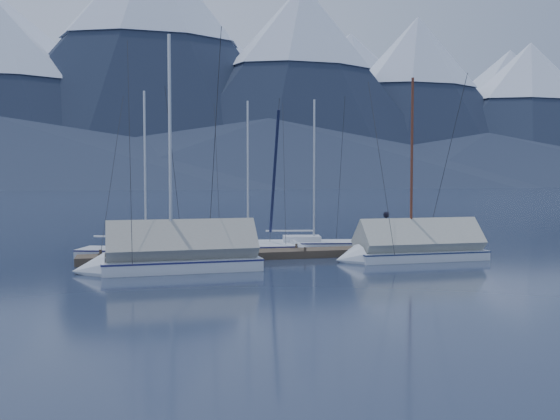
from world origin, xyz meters
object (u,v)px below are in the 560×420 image
object	(u,v)px
sailboat_covered_far	(167,258)
sailboat_covered_near	(408,250)
sailboat_open_right	(322,246)
person	(387,229)
sailboat_open_left	(155,254)
sailboat_open_mid	(257,250)

from	to	relation	value
sailboat_covered_far	sailboat_covered_near	bearing A→B (deg)	2.07
sailboat_open_right	person	xyz separation A→B (m)	(2.59, -2.18, 1.03)
sailboat_open_left	sailboat_covered_far	world-z (taller)	sailboat_covered_far
sailboat_open_left	sailboat_covered_far	bearing A→B (deg)	-86.85
sailboat_covered_far	person	xyz separation A→B (m)	(10.93, 3.20, 0.68)
sailboat_open_left	sailboat_covered_near	size ratio (longest dim) A/B	0.94
sailboat_covered_near	person	xyz separation A→B (m)	(0.28, 2.82, 0.73)
sailboat_open_right	person	bearing A→B (deg)	-40.17
sailboat_covered_near	sailboat_open_left	bearing A→B (deg)	160.28
sailboat_open_left	person	xyz separation A→B (m)	(11.17, -1.08, 1.03)
sailboat_open_mid	sailboat_covered_near	distance (m)	7.36
sailboat_covered_near	person	world-z (taller)	sailboat_covered_near
sailboat_open_right	person	distance (m)	3.54
sailboat_covered_near	person	distance (m)	2.92
sailboat_open_left	sailboat_open_mid	xyz separation A→B (m)	(4.91, 0.38, -0.00)
sailboat_covered_far	person	world-z (taller)	sailboat_covered_far
sailboat_open_mid	sailboat_open_right	size ratio (longest dim) A/B	0.96
sailboat_open_right	sailboat_covered_near	size ratio (longest dim) A/B	0.94
sailboat_covered_near	person	size ratio (longest dim) A/B	5.35
sailboat_covered_near	sailboat_open_right	bearing A→B (deg)	114.75
sailboat_open_right	sailboat_covered_far	distance (m)	9.94
sailboat_covered_far	person	bearing A→B (deg)	16.33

